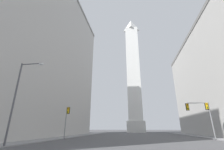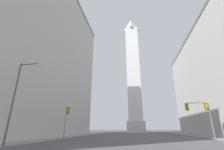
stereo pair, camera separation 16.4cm
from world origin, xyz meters
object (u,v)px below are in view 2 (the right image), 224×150
object	(u,v)px
traffic_light_mid_left	(66,117)
obelisk	(133,71)
traffic_light_mid_right	(202,111)
street_lamp	(18,93)

from	to	relation	value
traffic_light_mid_left	obelisk	bearing A→B (deg)	73.75
traffic_light_mid_left	traffic_light_mid_right	xyz separation A→B (m)	(25.40, 1.16, 0.93)
obelisk	traffic_light_mid_left	distance (m)	54.37
obelisk	street_lamp	distance (m)	65.48
street_lamp	traffic_light_mid_right	bearing A→B (deg)	30.37
traffic_light_mid_left	street_lamp	xyz separation A→B (m)	(0.21, -13.60, 1.82)
traffic_light_mid_right	street_lamp	distance (m)	29.21
traffic_light_mid_left	street_lamp	bearing A→B (deg)	-89.11
traffic_light_mid_right	street_lamp	size ratio (longest dim) A/B	0.67
obelisk	street_lamp	size ratio (longest dim) A/B	6.61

